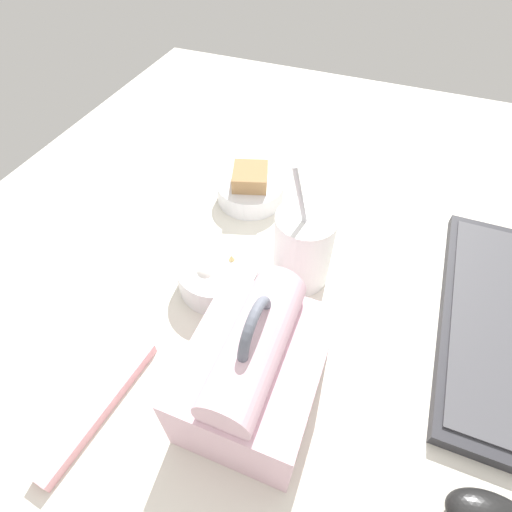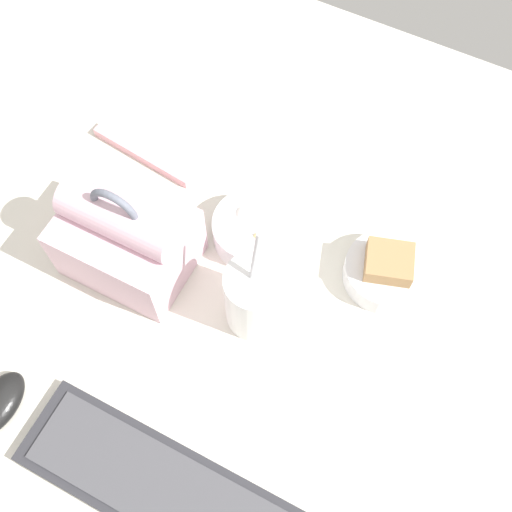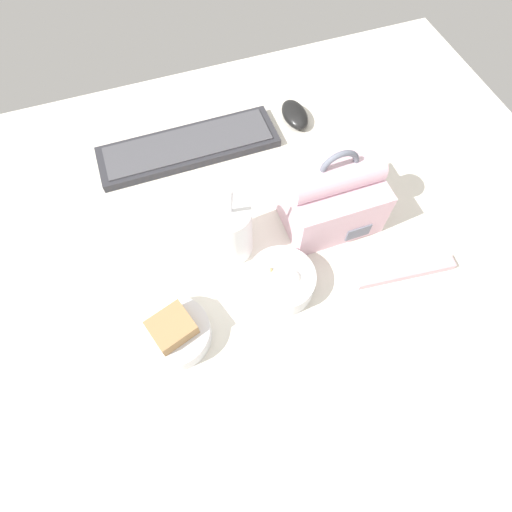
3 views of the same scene
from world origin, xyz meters
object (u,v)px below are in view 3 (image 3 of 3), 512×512
Objects in this scene: bento_bowl_snacks at (281,281)px; computer_mouse at (295,114)px; bento_bowl_sandwich at (175,332)px; chopstick_case at (405,272)px; keyboard at (189,147)px; lunch_bag at (331,196)px; soup_cup at (229,230)px.

computer_mouse is (17.66, 37.22, -0.86)cm from bento_bowl_snacks.
bento_bowl_sandwich is 41.55cm from chopstick_case.
bento_bowl_sandwich is at bearing -107.64° from keyboard.
lunch_bag is (20.77, -25.35, 5.49)cm from keyboard.
lunch_bag reaches higher than bento_bowl_snacks.
keyboard is at bearing 129.33° from lunch_bag.
lunch_bag is 18.99cm from chopstick_case.
soup_cup reaches higher than lunch_bag.
keyboard is 4.14× the size of computer_mouse.
bento_bowl_sandwich is at bearing -157.32° from lunch_bag.
soup_cup is at bearing -178.55° from lunch_bag.
bento_bowl_sandwich reaches higher than chopstick_case.
computer_mouse is at bearing 48.58° from soup_cup.
bento_bowl_sandwich is at bearing 176.90° from chopstick_case.
bento_bowl_sandwich is 54.68cm from computer_mouse.
soup_cup reaches higher than bento_bowl_sandwich.
lunch_bag reaches higher than keyboard.
keyboard is 41.20cm from bento_bowl_sandwich.
soup_cup reaches higher than bento_bowl_snacks.
keyboard is 3.25× the size of bento_bowl_sandwich.
lunch_bag reaches higher than bento_bowl_sandwich.
lunch_bag is 18.08cm from bento_bowl_snacks.
chopstick_case is (21.95, -5.12, -1.61)cm from bento_bowl_snacks.
chopstick_case is at bearing -3.10° from bento_bowl_sandwich.
computer_mouse is 0.50× the size of chopstick_case.
soup_cup is (-19.63, -0.50, -0.38)cm from lunch_bag.
soup_cup is 19.47cm from bento_bowl_sandwich.
keyboard is 2.11× the size of lunch_bag.
keyboard is 33.23cm from lunch_bag.
bento_bowl_snacks reaches higher than chopstick_case.
chopstick_case is at bearing -13.13° from bento_bowl_snacks.
chopstick_case is at bearing -55.07° from keyboard.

